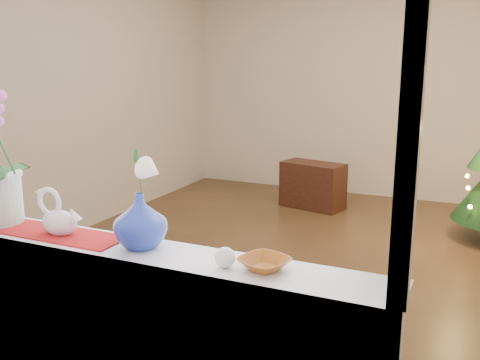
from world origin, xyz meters
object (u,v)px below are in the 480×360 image
at_px(swan, 59,213).
at_px(blue_vase, 140,217).
at_px(amber_dish, 264,264).
at_px(paperweight, 225,257).
at_px(side_table, 313,185).

xyz_separation_m(swan, blue_vase, (0.40, 0.02, 0.03)).
bearing_deg(swan, amber_dish, 6.43).
height_order(blue_vase, paperweight, blue_vase).
bearing_deg(side_table, amber_dish, -62.52).
relative_size(swan, paperweight, 3.02).
distance_m(paperweight, side_table, 4.21).
xyz_separation_m(amber_dish, side_table, (-1.02, 4.01, -0.68)).
bearing_deg(blue_vase, side_table, 97.01).
bearing_deg(swan, side_table, 97.33).
relative_size(paperweight, side_table, 0.11).
relative_size(paperweight, amber_dish, 0.51).
xyz_separation_m(swan, side_table, (-0.09, 4.02, -0.76)).
bearing_deg(amber_dish, paperweight, -163.06).
bearing_deg(paperweight, side_table, 102.32).
distance_m(blue_vase, side_table, 4.11).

